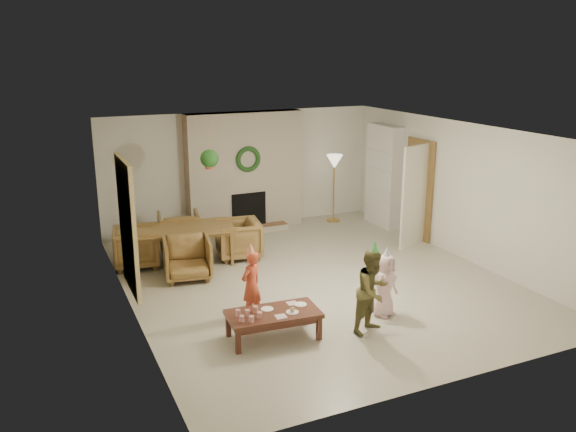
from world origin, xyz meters
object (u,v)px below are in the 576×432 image
dining_chair_near (187,258)px  child_pink (385,285)px  dining_chair_left (137,247)px  dining_chair_far (179,231)px  child_red (251,285)px  dining_table (183,245)px  child_plaid (373,291)px  coffee_table_top (273,314)px  dining_chair_right (238,239)px

dining_chair_near → child_pink: child_pink is taller
dining_chair_left → dining_chair_far: bearing=-45.0°
child_red → child_pink: (1.80, -0.70, -0.04)m
dining_table → child_red: (0.30, -2.68, 0.18)m
dining_chair_near → dining_chair_far: bearing=90.0°
child_plaid → dining_chair_left: bearing=102.5°
dining_chair_left → child_plaid: child_plaid is taller
dining_table → child_red: child_red is taller
child_red → child_plaid: 1.72m
child_plaid → child_red: bearing=122.2°
dining_table → coffee_table_top: 3.39m
dining_table → child_red: size_ratio=1.82×
dining_chair_near → child_plaid: child_plaid is taller
child_red → dining_chair_right: bearing=-133.8°
dining_chair_near → coffee_table_top: bearing=-70.1°
coffee_table_top → child_plaid: 1.38m
dining_chair_right → child_pink: bearing=28.2°
dining_chair_far → dining_chair_right: (0.87, -0.97, 0.00)m
coffee_table_top → dining_table: bearing=100.3°
child_plaid → child_pink: 0.57m
dining_chair_left → coffee_table_top: (1.15, -3.51, -0.01)m
dining_chair_far → coffee_table_top: 4.18m
dining_chair_left → child_plaid: size_ratio=0.67×
dining_table → dining_chair_near: (-0.13, -0.80, 0.03)m
dining_chair_far → child_plaid: 4.79m
dining_chair_near → coffee_table_top: size_ratio=0.64×
child_plaid → coffee_table_top: bearing=144.6°
dining_chair_near → dining_chair_right: bearing=38.7°
dining_chair_far → coffee_table_top: (0.22, -4.18, -0.01)m
dining_chair_far → dining_chair_right: bearing=141.3°
dining_chair_left → child_red: 3.03m
dining_chair_left → child_red: child_red is taller
child_plaid → dining_table: bearing=94.0°
coffee_table_top → dining_chair_near: bearing=104.9°
dining_chair_near → coffee_table_top: 2.62m
coffee_table_top → child_red: (-0.05, 0.69, 0.16)m
dining_chair_right → coffee_table_top: (-0.65, -3.21, -0.01)m
child_red → coffee_table_top: bearing=65.6°
dining_chair_near → dining_chair_right: 1.30m
dining_chair_right → child_red: size_ratio=0.78×
dining_table → child_red: 2.71m
dining_table → child_pink: child_pink is taller
dining_chair_left → coffee_table_top: bearing=-152.5°
child_pink → dining_chair_left: bearing=107.5°
child_red → child_pink: bearing=130.4°
dining_chair_right → child_plaid: bearing=19.8°
dining_table → coffee_table_top: bearing=-74.8°
dining_table → dining_chair_far: 0.81m
dining_chair_far → dining_chair_near: bearing=90.0°
dining_table → dining_chair_left: 0.81m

